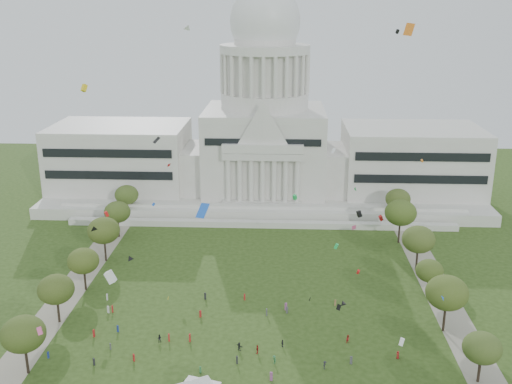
{
  "coord_description": "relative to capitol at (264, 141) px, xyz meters",
  "views": [
    {
      "loc": [
        6.96,
        -105.3,
        71.82
      ],
      "look_at": [
        0.0,
        45.0,
        24.0
      ],
      "focal_mm": 42.0,
      "sensor_mm": 36.0,
      "label": 1
    }
  ],
  "objects": [
    {
      "name": "row_tree_r_6",
      "position": [
        45.96,
        -25.46,
        -13.79
      ],
      "size": [
        8.42,
        8.42,
        11.97
      ],
      "color": "black",
      "rests_on": "ground"
    },
    {
      "name": "person_5",
      "position": [
        -1.87,
        -106.33,
        -21.34
      ],
      "size": [
        1.83,
        1.63,
        1.91
      ],
      "primitive_type": "imported",
      "rotation": [
        0.0,
        0.0,
        2.49
      ],
      "color": "#26262B",
      "rests_on": "ground"
    },
    {
      "name": "row_tree_r_2",
      "position": [
        44.17,
        -96.15,
        -12.64
      ],
      "size": [
        9.55,
        9.55,
        13.58
      ],
      "color": "black",
      "rests_on": "ground"
    },
    {
      "name": "row_tree_r_5",
      "position": [
        43.49,
        -43.4,
        -12.37
      ],
      "size": [
        9.82,
        9.82,
        13.96
      ],
      "color": "black",
      "rests_on": "ground"
    },
    {
      "name": "person_3",
      "position": [
        5.77,
        -110.92,
        -21.35
      ],
      "size": [
        1.18,
        1.37,
        1.89
      ],
      "primitive_type": "imported",
      "rotation": [
        0.0,
        0.0,
        5.27
      ],
      "color": "#33723F",
      "rests_on": "ground"
    },
    {
      "name": "row_tree_l_3",
      "position": [
        -44.09,
        -79.67,
        -14.09
      ],
      "size": [
        8.12,
        8.12,
        11.55
      ],
      "color": "black",
      "rests_on": "ground"
    },
    {
      "name": "person_10",
      "position": [
        7.45,
        -104.53,
        -21.44
      ],
      "size": [
        0.89,
        1.14,
        1.72
      ],
      "primitive_type": "imported",
      "rotation": [
        0.0,
        0.0,
        1.95
      ],
      "color": "#26262B",
      "rests_on": "ground"
    },
    {
      "name": "capitol",
      "position": [
        0.0,
        0.0,
        0.0
      ],
      "size": [
        160.0,
        64.5,
        91.3
      ],
      "color": "silver",
      "rests_on": "ground"
    },
    {
      "name": "row_tree_l_1",
      "position": [
        -44.07,
        -116.55,
        -13.34
      ],
      "size": [
        8.86,
        8.86,
        12.59
      ],
      "color": "black",
      "rests_on": "ground"
    },
    {
      "name": "path_right",
      "position": [
        48.0,
        -83.59,
        -22.28
      ],
      "size": [
        8.0,
        160.0,
        0.04
      ],
      "primitive_type": "cube",
      "color": "gray",
      "rests_on": "ground"
    },
    {
      "name": "row_tree_r_3",
      "position": [
        44.4,
        -79.1,
        -15.21
      ],
      "size": [
        7.01,
        7.01,
        9.98
      ],
      "color": "black",
      "rests_on": "ground"
    },
    {
      "name": "person_0",
      "position": [
        31.79,
        -107.87,
        -21.43
      ],
      "size": [
        0.86,
        1.0,
        1.74
      ],
      "primitive_type": "imported",
      "rotation": [
        0.0,
        0.0,
        5.15
      ],
      "color": "#B21E1E",
      "rests_on": "ground"
    },
    {
      "name": "person_4",
      "position": [
        2.09,
        -107.35,
        -21.29
      ],
      "size": [
        0.85,
        1.28,
        2.02
      ],
      "primitive_type": "imported",
      "rotation": [
        0.0,
        0.0,
        4.53
      ],
      "color": "#B21E1E",
      "rests_on": "ground"
    },
    {
      "name": "distant_crowd",
      "position": [
        -12.53,
        -98.94,
        -21.43
      ],
      "size": [
        64.17,
        33.96,
        1.91
      ],
      "color": "navy",
      "rests_on": "ground"
    },
    {
      "name": "row_tree_l_2",
      "position": [
        -45.04,
        -96.29,
        -13.79
      ],
      "size": [
        8.42,
        8.42,
        11.97
      ],
      "color": "black",
      "rests_on": "ground"
    },
    {
      "name": "row_tree_r_4",
      "position": [
        44.76,
        -63.55,
        -13.01
      ],
      "size": [
        9.19,
        9.19,
        13.06
      ],
      "color": "black",
      "rests_on": "ground"
    },
    {
      "name": "row_tree_r_1",
      "position": [
        46.22,
        -115.34,
        -14.64
      ],
      "size": [
        7.58,
        7.58,
        10.78
      ],
      "color": "black",
      "rests_on": "ground"
    },
    {
      "name": "path_left",
      "position": [
        -48.0,
        -83.59,
        -22.28
      ],
      "size": [
        8.0,
        160.0,
        0.04
      ],
      "primitive_type": "cube",
      "color": "gray",
      "rests_on": "ground"
    },
    {
      "name": "person_2",
      "position": [
        21.91,
        -102.22,
        -21.32
      ],
      "size": [
        1.1,
        1.04,
        1.94
      ],
      "primitive_type": "imported",
      "rotation": [
        0.0,
        0.0,
        0.65
      ],
      "color": "#B21E1E",
      "rests_on": "ground"
    },
    {
      "name": "row_tree_l_4",
      "position": [
        -44.08,
        -61.17,
        -12.9
      ],
      "size": [
        9.29,
        9.29,
        13.21
      ],
      "color": "black",
      "rests_on": "ground"
    },
    {
      "name": "row_tree_l_6",
      "position": [
        -46.87,
        -24.45,
        -14.02
      ],
      "size": [
        8.19,
        8.19,
        11.64
      ],
      "color": "black",
      "rests_on": "ground"
    },
    {
      "name": "person_8",
      "position": [
        -19.76,
        -103.91,
        -21.34
      ],
      "size": [
        0.95,
        0.62,
        1.91
      ],
      "primitive_type": "imported",
      "rotation": [
        0.0,
        0.0,
        3.19
      ],
      "color": "#26262B",
      "rests_on": "ground"
    },
    {
      "name": "row_tree_l_5",
      "position": [
        -45.22,
        -42.58,
        -13.88
      ],
      "size": [
        8.33,
        8.33,
        11.85
      ],
      "color": "black",
      "rests_on": "ground"
    },
    {
      "name": "ground",
      "position": [
        0.0,
        -113.59,
        -22.3
      ],
      "size": [
        400.0,
        400.0,
        0.0
      ],
      "primitive_type": "plane",
      "color": "#2B4315",
      "rests_on": "ground"
    },
    {
      "name": "event_tent",
      "position": [
        -8.31,
        -124.45,
        -18.15
      ],
      "size": [
        11.86,
        11.86,
        5.35
      ],
      "color": "#4C4C4C",
      "rests_on": "ground"
    },
    {
      "name": "kite_swarm",
      "position": [
        8.13,
        -103.77,
        8.17
      ],
      "size": [
        90.07,
        109.2,
        65.17
      ],
      "color": "orange",
      "rests_on": "ground"
    },
    {
      "name": "person_9",
      "position": [
        16.14,
        -112.39,
        -21.39
      ],
      "size": [
        0.99,
        1.31,
        1.82
      ],
      "primitive_type": "imported",
      "rotation": [
        0.0,
        0.0,
        1.2
      ],
      "color": "#26262B",
      "rests_on": "ground"
    }
  ]
}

